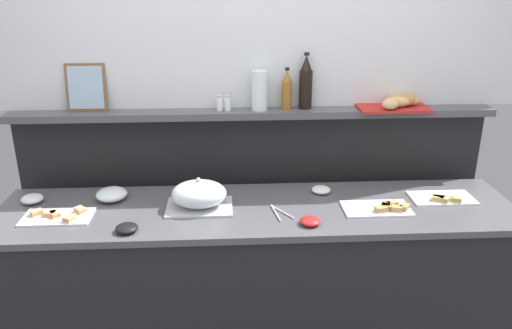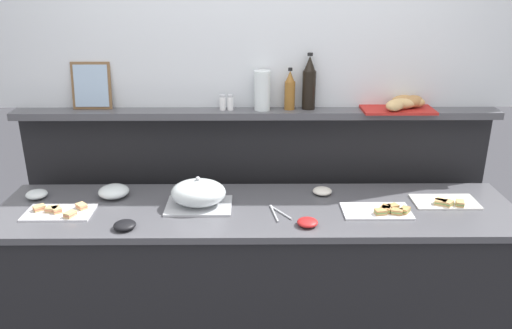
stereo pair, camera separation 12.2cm
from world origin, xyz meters
The scene contains 20 objects.
ground_plane centered at (0.00, 0.60, 0.00)m, with size 12.00×12.00×0.00m, color #38383D.
buffet_counter centered at (0.00, 0.00, 0.45)m, with size 2.70×0.64×0.90m.
back_ledge_unit centered at (0.00, 0.49, 0.69)m, with size 2.76×0.22×1.32m.
sandwich_platter_side centered at (-1.00, -0.06, 0.91)m, with size 0.34×0.19×0.04m.
sandwich_platter_front centered at (0.63, -0.06, 0.91)m, with size 0.35×0.19×0.04m.
sandwich_platter_rear centered at (1.00, 0.04, 0.91)m, with size 0.34×0.19×0.04m.
serving_cloche centered at (-0.30, 0.02, 0.97)m, with size 0.34×0.24×0.17m.
glass_bowl_large centered at (-1.19, 0.13, 0.92)m, with size 0.11×0.11×0.05m.
glass_bowl_medium centered at (-0.78, 0.14, 0.93)m, with size 0.17×0.17×0.07m.
condiment_bowl_red centered at (0.24, -0.20, 0.92)m, with size 0.10×0.10×0.04m, color red.
condiment_bowl_cream centered at (0.36, 0.17, 0.92)m, with size 0.10×0.10×0.04m, color silver.
condiment_bowl_teal centered at (-0.63, -0.22, 0.92)m, with size 0.11×0.11×0.04m, color black.
serving_tongs centered at (0.10, -0.07, 0.91)m, with size 0.11×0.19×0.01m.
vinegar_bottle_amber centered at (0.19, 0.43, 1.42)m, with size 0.06×0.06×0.24m.
wine_bottle_dark centered at (0.30, 0.44, 1.46)m, with size 0.08×0.08×0.32m.
salt_shaker centered at (-0.19, 0.42, 1.36)m, with size 0.03×0.03×0.09m.
pepper_shaker centered at (-0.15, 0.42, 1.36)m, with size 0.03×0.03×0.09m.
bread_basket centered at (0.83, 0.41, 1.35)m, with size 0.40×0.29×0.08m.
framed_picture centered at (-0.93, 0.46, 1.45)m, with size 0.22×0.05×0.26m.
water_carafe centered at (0.03, 0.42, 1.43)m, with size 0.09×0.09×0.22m, color silver.
Camera 2 is at (-0.02, -2.39, 2.05)m, focal length 35.79 mm.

